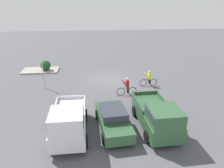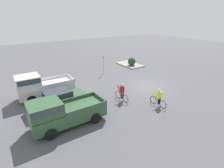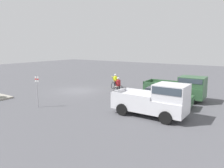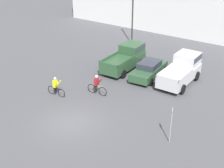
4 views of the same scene
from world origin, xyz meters
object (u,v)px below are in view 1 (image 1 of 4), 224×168
object	(u,v)px
sedan_0	(113,119)
cyclist_1	(149,78)
pickup_truck_0	(158,116)
cyclist_0	(127,87)
fire_lane_sign	(43,73)
pickup_truck_1	(69,121)
shrub	(46,65)

from	to	relation	value
sedan_0	cyclist_1	xyz separation A→B (m)	(-4.38, -7.33, 0.03)
pickup_truck_0	sedan_0	world-z (taller)	pickup_truck_0
sedan_0	cyclist_0	xyz separation A→B (m)	(-1.84, -5.29, 0.06)
cyclist_0	fire_lane_sign	world-z (taller)	fire_lane_sign
cyclist_1	cyclist_0	bearing A→B (deg)	38.78
pickup_truck_1	cyclist_0	distance (m)	7.64
cyclist_0	sedan_0	bearing A→B (deg)	70.86
cyclist_1	shrub	distance (m)	12.46
fire_lane_sign	shrub	world-z (taller)	fire_lane_sign
cyclist_1	shrub	bearing A→B (deg)	-28.18
pickup_truck_0	cyclist_0	distance (m)	5.92
fire_lane_sign	shrub	distance (m)	5.55
sedan_0	cyclist_1	world-z (taller)	cyclist_1
sedan_0	pickup_truck_1	xyz separation A→B (m)	(2.80, 0.77, 0.44)
pickup_truck_0	fire_lane_sign	distance (m)	11.99
pickup_truck_0	pickup_truck_1	size ratio (longest dim) A/B	1.04
sedan_0	shrub	xyz separation A→B (m)	(6.60, -13.22, -0.01)
cyclist_0	shrub	bearing A→B (deg)	-43.22
pickup_truck_0	cyclist_1	world-z (taller)	pickup_truck_0
pickup_truck_1	fire_lane_sign	xyz separation A→B (m)	(3.01, -8.56, 0.34)
pickup_truck_0	cyclist_0	world-z (taller)	pickup_truck_0
pickup_truck_1	fire_lane_sign	world-z (taller)	fire_lane_sign
cyclist_1	pickup_truck_1	bearing A→B (deg)	48.47
pickup_truck_1	shrub	size ratio (longest dim) A/B	4.27
sedan_0	cyclist_0	distance (m)	5.60
shrub	pickup_truck_0	bearing A→B (deg)	124.38
sedan_0	shrub	bearing A→B (deg)	-63.46
pickup_truck_1	fire_lane_sign	size ratio (longest dim) A/B	1.98
pickup_truck_0	fire_lane_sign	world-z (taller)	fire_lane_sign
sedan_0	shrub	size ratio (longest dim) A/B	4.10
cyclist_0	shrub	size ratio (longest dim) A/B	1.56
sedan_0	pickup_truck_0	bearing A→B (deg)	169.14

